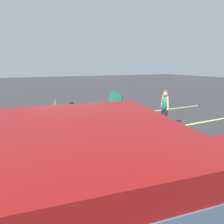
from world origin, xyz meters
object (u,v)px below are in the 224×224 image
Objects in this scene: convertible_car at (63,119)px; suitcase_small_carryon at (151,120)px; traveler_person at (165,108)px; parked_pickup_truck_near at (116,206)px; duffel_bag at (151,117)px; suitcase_large_black at (149,124)px; suitcase_medium_bright at (126,117)px.

convertible_car is 3.84m from suitcase_small_carryon.
convertible_car is 2.62× the size of traveler_person.
convertible_car is 0.83× the size of parked_pickup_truck_near.
parked_pickup_truck_near is at bearing 50.07° from duffel_bag.
parked_pickup_truck_near is (3.39, 4.04, 0.74)m from suitcase_large_black.
suitcase_medium_bright is at bearing 82.57° from suitcase_large_black.
traveler_person reaches higher than convertible_car.
suitcase_small_carryon is at bearing 176.06° from convertible_car.
suitcase_medium_bright is (-2.83, 0.02, -0.28)m from convertible_car.
parked_pickup_truck_near reaches higher than traveler_person.
suitcase_large_black is 5.33m from parked_pickup_truck_near.
convertible_car reaches higher than suitcase_small_carryon.
suitcase_large_black is 1.39m from suitcase_medium_bright.
parked_pickup_truck_near is (3.06, 5.39, 0.80)m from suitcase_medium_bright.
convertible_car is at bearing -1.07° from duffel_bag.
suitcase_small_carryon is (-0.59, -0.63, -0.12)m from suitcase_large_black.
suitcase_large_black is 1.69m from duffel_bag.
convertible_car is 2.85m from suitcase_medium_bright.
traveler_person reaches higher than duffel_bag.
suitcase_small_carryon reaches higher than duffel_bag.
suitcase_medium_bright is 1.81m from traveler_person.
suitcase_large_black is 0.19× the size of parked_pickup_truck_near.
traveler_person is (-1.14, 1.26, 0.62)m from suitcase_medium_bright.
traveler_person is at bearing 169.33° from convertible_car.
traveler_person is at bearing -15.10° from suitcase_large_black.
suitcase_large_black is (-3.17, 1.37, -0.22)m from convertible_car.
traveler_person is (-0.81, -0.09, 0.56)m from suitcase_large_black.
suitcase_medium_bright reaches higher than duffel_bag.
convertible_car reaches higher than suitcase_large_black.
traveler_person is (-0.22, 0.54, 0.68)m from suitcase_small_carryon.
suitcase_small_carryon is 6.20m from parked_pickup_truck_near.
convertible_car is at bearing 135.41° from suitcase_large_black.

